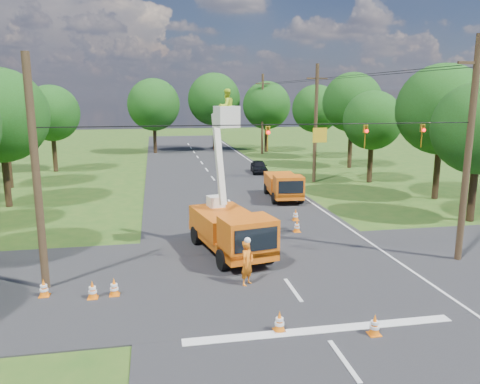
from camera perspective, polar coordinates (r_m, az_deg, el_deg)
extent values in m
plane|color=#295018|center=(37.46, -2.36, 0.28)|extent=(140.00, 140.00, 0.00)
cube|color=black|center=(37.46, -2.36, 0.28)|extent=(12.00, 100.00, 0.06)
cube|color=black|center=(20.46, 4.85, -9.70)|extent=(56.00, 10.00, 0.07)
cube|color=silver|center=(15.97, 9.94, -16.36)|extent=(9.00, 0.45, 0.02)
cube|color=silver|center=(38.62, 5.89, 0.58)|extent=(0.12, 90.00, 0.02)
cube|color=#D9620F|center=(22.44, -1.28, -5.71)|extent=(3.47, 6.46, 0.46)
cube|color=#D9620F|center=(20.26, 0.96, -5.29)|extent=(2.56, 2.16, 1.53)
cube|color=black|center=(19.49, 1.98, -5.84)|extent=(1.91, 0.46, 0.97)
cube|color=#D9620F|center=(22.99, -2.02, -3.61)|extent=(3.13, 4.19, 1.02)
cylinder|color=black|center=(20.45, -2.13, -8.27)|extent=(0.51, 0.99, 0.94)
cylinder|color=black|center=(21.24, 3.35, -7.51)|extent=(0.51, 0.99, 0.94)
cylinder|color=black|center=(23.94, -5.36, -5.29)|extent=(0.51, 0.99, 0.94)
cylinder|color=black|center=(24.62, -0.57, -4.75)|extent=(0.51, 0.99, 0.94)
cube|color=silver|center=(23.83, -2.98, -1.16)|extent=(0.91, 0.91, 0.56)
cube|color=silver|center=(22.90, -2.57, 4.03)|extent=(0.56, 1.39, 4.43)
cube|color=silver|center=(21.71, -1.64, 9.15)|extent=(1.15, 1.15, 0.97)
imported|color=#C6E526|center=(21.69, -1.65, 10.35)|extent=(0.98, 0.90, 1.62)
cube|color=#D9620F|center=(34.27, 5.25, 0.25)|extent=(2.36, 5.49, 0.40)
cube|color=#D9620F|center=(32.29, 5.94, 0.78)|extent=(2.07, 1.66, 1.34)
cube|color=black|center=(31.55, 6.23, 0.59)|extent=(1.69, 0.18, 0.85)
cube|color=#D9620F|center=(34.85, 5.04, 1.39)|extent=(2.34, 3.45, 0.89)
cylinder|color=black|center=(32.51, 4.21, -0.79)|extent=(0.35, 0.84, 0.82)
cylinder|color=black|center=(32.90, 7.42, -0.71)|extent=(0.35, 0.84, 0.82)
cylinder|color=black|center=(35.78, 3.24, 0.39)|extent=(0.35, 0.84, 0.82)
cylinder|color=black|center=(36.13, 6.18, 0.45)|extent=(0.35, 0.84, 0.82)
imported|color=#D54B11|center=(18.77, 0.90, -8.67)|extent=(0.79, 0.79, 1.85)
imported|color=black|center=(45.38, 2.32, 3.10)|extent=(1.82, 3.74, 1.23)
cone|color=orange|center=(15.58, 4.84, -15.39)|extent=(0.36, 0.36, 0.70)
cube|color=orange|center=(15.74, 4.81, -16.49)|extent=(0.38, 0.38, 0.04)
cylinder|color=white|center=(15.56, 4.84, -15.19)|extent=(0.26, 0.26, 0.09)
cylinder|color=white|center=(15.63, 4.83, -15.68)|extent=(0.31, 0.31, 0.09)
cone|color=orange|center=(15.91, 16.09, -15.24)|extent=(0.36, 0.36, 0.70)
cube|color=orange|center=(16.06, 16.02, -16.33)|extent=(0.38, 0.38, 0.04)
cylinder|color=white|center=(15.88, 16.11, -15.05)|extent=(0.26, 0.26, 0.09)
cylinder|color=white|center=(15.95, 16.08, -15.53)|extent=(0.31, 0.31, 0.09)
cone|color=orange|center=(26.06, 6.96, -4.10)|extent=(0.36, 0.36, 0.70)
cube|color=orange|center=(26.16, 6.94, -4.82)|extent=(0.38, 0.38, 0.04)
cylinder|color=white|center=(26.05, 6.96, -3.98)|extent=(0.26, 0.26, 0.09)
cylinder|color=white|center=(26.09, 6.95, -4.29)|extent=(0.31, 0.31, 0.09)
cone|color=orange|center=(28.40, 6.79, -2.76)|extent=(0.36, 0.36, 0.70)
cube|color=orange|center=(28.49, 6.77, -3.42)|extent=(0.38, 0.38, 0.04)
cylinder|color=white|center=(28.39, 6.79, -2.65)|extent=(0.26, 0.26, 0.09)
cylinder|color=white|center=(28.42, 6.79, -2.94)|extent=(0.31, 0.31, 0.09)
cone|color=orange|center=(18.62, -15.09, -11.07)|extent=(0.36, 0.36, 0.70)
cube|color=orange|center=(18.75, -15.04, -12.03)|extent=(0.38, 0.38, 0.04)
cylinder|color=white|center=(18.60, -15.10, -10.90)|extent=(0.26, 0.26, 0.09)
cylinder|color=white|center=(18.66, -15.08, -11.32)|extent=(0.31, 0.31, 0.09)
cone|color=orange|center=(18.59, -17.55, -11.25)|extent=(0.36, 0.36, 0.70)
cube|color=orange|center=(18.73, -17.48, -12.21)|extent=(0.38, 0.38, 0.04)
cylinder|color=white|center=(18.57, -17.56, -11.08)|extent=(0.26, 0.26, 0.09)
cylinder|color=white|center=(18.63, -17.53, -11.51)|extent=(0.31, 0.31, 0.09)
cone|color=orange|center=(19.39, -22.81, -10.68)|extent=(0.36, 0.36, 0.70)
cube|color=orange|center=(19.52, -22.73, -11.60)|extent=(0.38, 0.38, 0.04)
cylinder|color=white|center=(19.37, -22.82, -10.51)|extent=(0.26, 0.26, 0.09)
cylinder|color=white|center=(19.42, -22.79, -10.92)|extent=(0.31, 0.31, 0.09)
cone|color=orange|center=(34.87, 5.84, -0.01)|extent=(0.36, 0.36, 0.70)
cube|color=orange|center=(34.94, 5.83, -0.55)|extent=(0.38, 0.38, 0.04)
cylinder|color=white|center=(34.86, 5.85, 0.09)|extent=(0.26, 0.26, 0.09)
cylinder|color=white|center=(34.89, 5.84, -0.15)|extent=(0.31, 0.31, 0.09)
cylinder|color=#4C3823|center=(22.97, 26.07, 4.39)|extent=(0.30, 0.30, 10.00)
cube|color=#4C3823|center=(22.87, 26.95, 13.86)|extent=(1.80, 0.12, 0.12)
cylinder|color=#4C3823|center=(40.76, 9.20, 8.17)|extent=(0.30, 0.30, 10.00)
cube|color=#4C3823|center=(40.71, 9.38, 13.52)|extent=(1.80, 0.12, 0.12)
cylinder|color=#4C3823|center=(59.96, 2.75, 9.44)|extent=(0.30, 0.30, 10.00)
cube|color=#4C3823|center=(59.92, 2.79, 13.07)|extent=(1.80, 0.12, 0.12)
cylinder|color=#4C3823|center=(19.10, -23.58, 1.81)|extent=(0.30, 0.30, 9.00)
cylinder|color=black|center=(18.95, 3.71, 8.19)|extent=(18.00, 0.04, 0.04)
cube|color=gold|center=(19.60, 9.70, 6.85)|extent=(0.60, 0.05, 0.60)
imported|color=gold|center=(18.97, 3.39, 6.53)|extent=(0.16, 0.20, 1.00)
sphere|color=#FF0C0C|center=(18.83, 3.49, 7.25)|extent=(0.14, 0.14, 0.14)
imported|color=gold|center=(20.38, 15.02, 6.52)|extent=(0.16, 0.20, 1.00)
sphere|color=#FF0C0C|center=(20.25, 15.20, 7.18)|extent=(0.14, 0.14, 0.14)
imported|color=gold|center=(21.62, 21.30, 6.40)|extent=(0.16, 0.20, 1.00)
sphere|color=#FF0C0C|center=(21.50, 21.52, 7.03)|extent=(0.14, 0.14, 0.14)
cylinder|color=#382616|center=(35.18, -26.62, 1.88)|extent=(0.44, 0.44, 4.36)
sphere|color=#1B4512|center=(34.81, -27.23, 8.31)|extent=(6.20, 6.20, 6.20)
cylinder|color=#382616|center=(42.32, -26.41, 3.56)|extent=(0.44, 0.44, 4.62)
sphere|color=#1B4512|center=(42.02, -26.94, 9.23)|extent=(5.80, 5.80, 5.80)
cylinder|color=#382616|center=(49.61, -21.68, 4.67)|extent=(0.44, 0.44, 4.05)
sphere|color=#1B4512|center=(49.34, -22.01, 8.91)|extent=(5.40, 5.40, 5.40)
cylinder|color=#382616|center=(31.13, 26.52, 0.37)|extent=(0.44, 0.44, 3.96)
sphere|color=#1B4512|center=(30.70, 27.14, 6.97)|extent=(5.40, 5.40, 5.40)
cylinder|color=#382616|center=(36.77, 22.90, 2.75)|extent=(0.44, 0.44, 4.58)
sphere|color=#1B4512|center=(36.41, 23.43, 9.23)|extent=(6.40, 6.40, 6.40)
cylinder|color=#382616|center=(41.96, 15.59, 3.72)|extent=(0.44, 0.44, 3.78)
sphere|color=#1B4512|center=(41.64, 15.86, 8.41)|extent=(5.00, 5.00, 5.00)
cylinder|color=#382616|center=(49.78, 13.29, 5.62)|extent=(0.44, 0.44, 4.75)
sphere|color=#1B4512|center=(49.53, 13.53, 10.59)|extent=(6.00, 6.00, 6.00)
cylinder|color=#382616|center=(56.85, 9.12, 6.21)|extent=(0.44, 0.44, 4.14)
sphere|color=#1B4512|center=(56.62, 9.24, 10.00)|extent=(5.60, 5.60, 5.60)
cylinder|color=#382616|center=(61.57, -10.34, 6.71)|extent=(0.44, 0.44, 4.40)
sphere|color=#1B4512|center=(61.36, -10.48, 10.43)|extent=(6.60, 6.60, 6.60)
cylinder|color=#382616|center=(64.06, -3.13, 7.27)|extent=(0.44, 0.44, 4.84)
sphere|color=#1B4512|center=(63.86, -3.18, 11.21)|extent=(7.00, 7.00, 7.00)
cylinder|color=#382616|center=(62.31, 3.21, 6.90)|extent=(0.44, 0.44, 4.31)
sphere|color=#1B4512|center=(62.10, 3.25, 10.51)|extent=(6.20, 6.20, 6.20)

